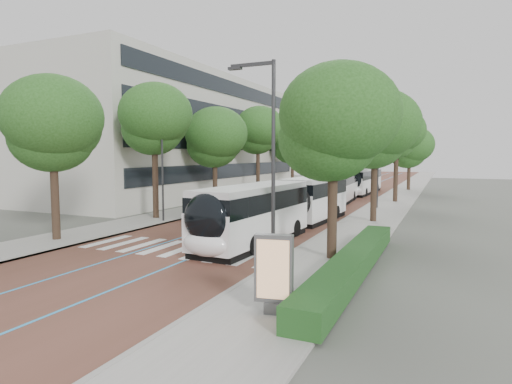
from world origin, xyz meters
TOP-DOWN VIEW (x-y plane):
  - ground at (0.00, 0.00)m, footprint 160.00×160.00m
  - road at (0.00, 40.00)m, footprint 11.00×140.00m
  - sidewalk_left at (-7.50, 40.00)m, footprint 4.00×140.00m
  - sidewalk_right at (7.50, 40.00)m, footprint 4.00×140.00m
  - kerb_left at (-5.60, 40.00)m, footprint 0.20×140.00m
  - kerb_right at (5.60, 40.00)m, footprint 0.20×140.00m
  - zebra_crossing at (0.20, 1.00)m, footprint 10.55×3.60m
  - lane_line_left at (-1.60, 40.00)m, footprint 0.12×126.00m
  - lane_line_right at (1.60, 40.00)m, footprint 0.12×126.00m
  - office_building at (-19.47, 28.00)m, footprint 18.11×40.00m
  - hedge at (9.10, 0.00)m, footprint 1.20×14.00m
  - streetlight_near at (6.62, -3.00)m, footprint 1.82×0.20m
  - streetlight_far at (6.62, 22.00)m, footprint 1.82×0.20m
  - lamp_post_left at (-6.10, 8.00)m, footprint 0.14×0.14m
  - trees_left at (-7.50, 26.25)m, footprint 6.13×60.43m
  - trees_right at (7.70, 22.65)m, footprint 5.78×47.57m
  - lead_bus at (3.23, 7.58)m, footprint 3.68×18.52m
  - bus_queued_0 at (2.52, 23.95)m, footprint 3.12×12.51m
  - bus_queued_1 at (2.80, 36.50)m, footprint 2.88×12.47m
  - ad_panel at (7.82, -5.48)m, footprint 1.18×0.53m

SIDE VIEW (x-z plane):
  - ground at x=0.00m, z-range 0.00..0.00m
  - road at x=0.00m, z-range 0.00..0.02m
  - lane_line_left at x=-1.60m, z-range 0.02..0.03m
  - lane_line_right at x=1.60m, z-range 0.02..0.03m
  - zebra_crossing at x=0.20m, z-range 0.02..0.03m
  - sidewalk_left at x=-7.50m, z-range 0.00..0.12m
  - sidewalk_right at x=7.50m, z-range 0.00..0.12m
  - kerb_left at x=-5.60m, z-range -0.01..0.13m
  - kerb_right at x=5.60m, z-range -0.01..0.13m
  - hedge at x=9.10m, z-range 0.12..0.92m
  - ad_panel at x=7.82m, z-range 0.18..2.55m
  - bus_queued_0 at x=2.52m, z-range 0.02..3.22m
  - bus_queued_1 at x=2.80m, z-range 0.02..3.22m
  - lead_bus at x=3.23m, z-range 0.03..3.23m
  - lamp_post_left at x=-6.10m, z-range 0.12..8.12m
  - streetlight_near at x=6.62m, z-range 0.82..8.82m
  - streetlight_far at x=6.62m, z-range 0.82..8.82m
  - trees_right at x=7.70m, z-range 1.70..10.50m
  - trees_left at x=-7.50m, z-range 1.66..11.42m
  - office_building at x=-19.47m, z-range 0.00..14.00m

